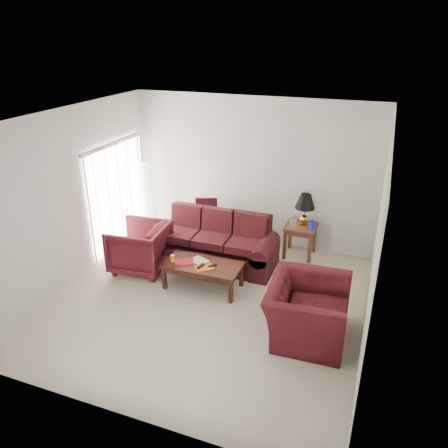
{
  "coord_description": "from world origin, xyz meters",
  "views": [
    {
      "loc": [
        2.41,
        -5.6,
        4.13
      ],
      "look_at": [
        0.0,
        0.85,
        1.05
      ],
      "focal_mm": 35.0,
      "sensor_mm": 36.0,
      "label": 1
    }
  ],
  "objects_px": {
    "end_table": "(300,240)",
    "armchair_left": "(140,247)",
    "sofa": "(214,240)",
    "armchair_right": "(307,311)",
    "floor_lamp": "(147,199)",
    "coffee_table": "(203,276)"
  },
  "relations": [
    {
      "from": "floor_lamp",
      "to": "armchair_right",
      "type": "bearing_deg",
      "value": -30.22
    },
    {
      "from": "armchair_right",
      "to": "armchair_left",
      "type": "bearing_deg",
      "value": 73.25
    },
    {
      "from": "floor_lamp",
      "to": "coffee_table",
      "type": "distance_m",
      "value": 2.6
    },
    {
      "from": "armchair_right",
      "to": "coffee_table",
      "type": "bearing_deg",
      "value": 68.92
    },
    {
      "from": "sofa",
      "to": "armchair_left",
      "type": "height_order",
      "value": "sofa"
    },
    {
      "from": "end_table",
      "to": "floor_lamp",
      "type": "bearing_deg",
      "value": -177.16
    },
    {
      "from": "sofa",
      "to": "armchair_left",
      "type": "xyz_separation_m",
      "value": [
        -1.2,
        -0.7,
        -0.03
      ]
    },
    {
      "from": "sofa",
      "to": "end_table",
      "type": "relative_size",
      "value": 3.62
    },
    {
      "from": "end_table",
      "to": "armchair_right",
      "type": "xyz_separation_m",
      "value": [
        0.59,
        -2.42,
        0.09
      ]
    },
    {
      "from": "floor_lamp",
      "to": "coffee_table",
      "type": "relative_size",
      "value": 1.22
    },
    {
      "from": "floor_lamp",
      "to": "armchair_right",
      "type": "height_order",
      "value": "floor_lamp"
    },
    {
      "from": "sofa",
      "to": "floor_lamp",
      "type": "distance_m",
      "value": 1.98
    },
    {
      "from": "sofa",
      "to": "armchair_left",
      "type": "bearing_deg",
      "value": -143.85
    },
    {
      "from": "sofa",
      "to": "armchair_right",
      "type": "distance_m",
      "value": 2.59
    },
    {
      "from": "armchair_left",
      "to": "coffee_table",
      "type": "bearing_deg",
      "value": 76.62
    },
    {
      "from": "end_table",
      "to": "armchair_left",
      "type": "height_order",
      "value": "armchair_left"
    },
    {
      "from": "end_table",
      "to": "armchair_left",
      "type": "xyz_separation_m",
      "value": [
        -2.67,
        -1.58,
        0.13
      ]
    },
    {
      "from": "end_table",
      "to": "floor_lamp",
      "type": "height_order",
      "value": "floor_lamp"
    },
    {
      "from": "armchair_right",
      "to": "coffee_table",
      "type": "relative_size",
      "value": 0.97
    },
    {
      "from": "end_table",
      "to": "armchair_right",
      "type": "relative_size",
      "value": 0.51
    },
    {
      "from": "sofa",
      "to": "armchair_right",
      "type": "bearing_deg",
      "value": -31.17
    },
    {
      "from": "coffee_table",
      "to": "armchair_left",
      "type": "bearing_deg",
      "value": 178.56
    }
  ]
}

